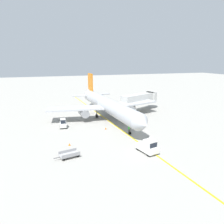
{
  "coord_description": "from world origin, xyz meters",
  "views": [
    {
      "loc": [
        -16.5,
        -34.34,
        14.1
      ],
      "look_at": [
        -1.82,
        8.75,
        2.5
      ],
      "focal_mm": 33.27,
      "sensor_mm": 36.0,
      "label": 1
    }
  ],
  "objects_px": {
    "jet_bridge": "(142,98)",
    "safety_cone_nose_right": "(69,144)",
    "belt_loader_forward_hold": "(130,118)",
    "baggage_tug_by_cargo_door": "(63,124)",
    "baggage_cart_loaded": "(69,155)",
    "airliner": "(107,105)",
    "safety_cone_nose_left": "(106,128)",
    "pushback_tug": "(148,147)",
    "ground_crew_marshaller": "(129,129)",
    "baggage_tug_near_wing": "(134,112)"
  },
  "relations": [
    {
      "from": "jet_bridge",
      "to": "safety_cone_nose_right",
      "type": "distance_m",
      "value": 29.41
    },
    {
      "from": "belt_loader_forward_hold",
      "to": "safety_cone_nose_right",
      "type": "height_order",
      "value": "belt_loader_forward_hold"
    },
    {
      "from": "belt_loader_forward_hold",
      "to": "baggage_tug_by_cargo_door",
      "type": "bearing_deg",
      "value": 179.56
    },
    {
      "from": "baggage_cart_loaded",
      "to": "baggage_tug_by_cargo_door",
      "type": "bearing_deg",
      "value": 87.53
    },
    {
      "from": "airliner",
      "to": "safety_cone_nose_left",
      "type": "height_order",
      "value": "airliner"
    },
    {
      "from": "baggage_cart_loaded",
      "to": "safety_cone_nose_right",
      "type": "xyz_separation_m",
      "value": [
        0.6,
        4.39,
        -0.25
      ]
    },
    {
      "from": "pushback_tug",
      "to": "safety_cone_nose_right",
      "type": "distance_m",
      "value": 13.02
    },
    {
      "from": "baggage_cart_loaded",
      "to": "safety_cone_nose_left",
      "type": "xyz_separation_m",
      "value": [
        8.84,
        10.41,
        -0.25
      ]
    },
    {
      "from": "airliner",
      "to": "safety_cone_nose_right",
      "type": "distance_m",
      "value": 17.8
    },
    {
      "from": "baggage_cart_loaded",
      "to": "ground_crew_marshaller",
      "type": "height_order",
      "value": "ground_crew_marshaller"
    },
    {
      "from": "belt_loader_forward_hold",
      "to": "baggage_cart_loaded",
      "type": "relative_size",
      "value": 1.21
    },
    {
      "from": "baggage_cart_loaded",
      "to": "safety_cone_nose_left",
      "type": "height_order",
      "value": "baggage_cart_loaded"
    },
    {
      "from": "pushback_tug",
      "to": "baggage_cart_loaded",
      "type": "relative_size",
      "value": 1.02
    },
    {
      "from": "safety_cone_nose_left",
      "to": "ground_crew_marshaller",
      "type": "bearing_deg",
      "value": -45.8
    },
    {
      "from": "baggage_tug_near_wing",
      "to": "ground_crew_marshaller",
      "type": "xyz_separation_m",
      "value": [
        -6.41,
        -11.7,
        -0.02
      ]
    },
    {
      "from": "belt_loader_forward_hold",
      "to": "jet_bridge",
      "type": "bearing_deg",
      "value": 49.89
    },
    {
      "from": "pushback_tug",
      "to": "baggage_cart_loaded",
      "type": "bearing_deg",
      "value": 169.27
    },
    {
      "from": "airliner",
      "to": "baggage_cart_loaded",
      "type": "distance_m",
      "value": 21.63
    },
    {
      "from": "belt_loader_forward_hold",
      "to": "safety_cone_nose_left",
      "type": "distance_m",
      "value": 8.0
    },
    {
      "from": "jet_bridge",
      "to": "baggage_cart_loaded",
      "type": "xyz_separation_m",
      "value": [
        -23.27,
        -22.83,
        -3.07
      ]
    },
    {
      "from": "baggage_cart_loaded",
      "to": "pushback_tug",
      "type": "bearing_deg",
      "value": -10.73
    },
    {
      "from": "baggage_tug_near_wing",
      "to": "safety_cone_nose_left",
      "type": "distance_m",
      "value": 12.84
    },
    {
      "from": "jet_bridge",
      "to": "ground_crew_marshaller",
      "type": "bearing_deg",
      "value": -123.74
    },
    {
      "from": "airliner",
      "to": "baggage_cart_loaded",
      "type": "xyz_separation_m",
      "value": [
        -11.56,
        -18.04,
        -2.95
      ]
    },
    {
      "from": "jet_bridge",
      "to": "airliner",
      "type": "bearing_deg",
      "value": -157.75
    },
    {
      "from": "baggage_tug_near_wing",
      "to": "safety_cone_nose_right",
      "type": "relative_size",
      "value": 6.08
    },
    {
      "from": "airliner",
      "to": "safety_cone_nose_left",
      "type": "relative_size",
      "value": 80.31
    },
    {
      "from": "pushback_tug",
      "to": "ground_crew_marshaller",
      "type": "relative_size",
      "value": 2.3
    },
    {
      "from": "belt_loader_forward_hold",
      "to": "baggage_cart_loaded",
      "type": "distance_m",
      "value": 21.27
    },
    {
      "from": "baggage_tug_near_wing",
      "to": "belt_loader_forward_hold",
      "type": "bearing_deg",
      "value": -124.85
    },
    {
      "from": "ground_crew_marshaller",
      "to": "belt_loader_forward_hold",
      "type": "bearing_deg",
      "value": 65.16
    },
    {
      "from": "airliner",
      "to": "ground_crew_marshaller",
      "type": "relative_size",
      "value": 20.79
    },
    {
      "from": "baggage_tug_by_cargo_door",
      "to": "belt_loader_forward_hold",
      "type": "relative_size",
      "value": 0.54
    },
    {
      "from": "jet_bridge",
      "to": "safety_cone_nose_right",
      "type": "xyz_separation_m",
      "value": [
        -22.67,
        -18.44,
        -3.32
      ]
    },
    {
      "from": "airliner",
      "to": "ground_crew_marshaller",
      "type": "xyz_separation_m",
      "value": [
        0.91,
        -11.37,
        -2.51
      ]
    },
    {
      "from": "airliner",
      "to": "jet_bridge",
      "type": "distance_m",
      "value": 12.65
    },
    {
      "from": "jet_bridge",
      "to": "ground_crew_marshaller",
      "type": "distance_m",
      "value": 19.6
    },
    {
      "from": "baggage_cart_loaded",
      "to": "safety_cone_nose_right",
      "type": "bearing_deg",
      "value": 82.19
    },
    {
      "from": "belt_loader_forward_hold",
      "to": "safety_cone_nose_right",
      "type": "xyz_separation_m",
      "value": [
        -15.31,
        -9.71,
        -0.56
      ]
    },
    {
      "from": "baggage_tug_by_cargo_door",
      "to": "ground_crew_marshaller",
      "type": "xyz_separation_m",
      "value": [
        11.86,
        -7.55,
        -0.02
      ]
    },
    {
      "from": "baggage_tug_by_cargo_door",
      "to": "baggage_cart_loaded",
      "type": "relative_size",
      "value": 0.65
    },
    {
      "from": "baggage_cart_loaded",
      "to": "jet_bridge",
      "type": "bearing_deg",
      "value": 44.45
    },
    {
      "from": "airliner",
      "to": "pushback_tug",
      "type": "xyz_separation_m",
      "value": [
        0.23,
        -20.28,
        -2.42
      ]
    },
    {
      "from": "safety_cone_nose_left",
      "to": "belt_loader_forward_hold",
      "type": "bearing_deg",
      "value": 27.58
    },
    {
      "from": "jet_bridge",
      "to": "belt_loader_forward_hold",
      "type": "bearing_deg",
      "value": -130.11
    },
    {
      "from": "pushback_tug",
      "to": "safety_cone_nose_right",
      "type": "xyz_separation_m",
      "value": [
        -11.19,
        6.63,
        -0.77
      ]
    },
    {
      "from": "airliner",
      "to": "pushback_tug",
      "type": "relative_size",
      "value": 9.03
    },
    {
      "from": "ground_crew_marshaller",
      "to": "safety_cone_nose_left",
      "type": "height_order",
      "value": "ground_crew_marshaller"
    },
    {
      "from": "pushback_tug",
      "to": "baggage_tug_by_cargo_door",
      "type": "bearing_deg",
      "value": 124.18
    },
    {
      "from": "safety_cone_nose_right",
      "to": "safety_cone_nose_left",
      "type": "bearing_deg",
      "value": 36.14
    }
  ]
}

